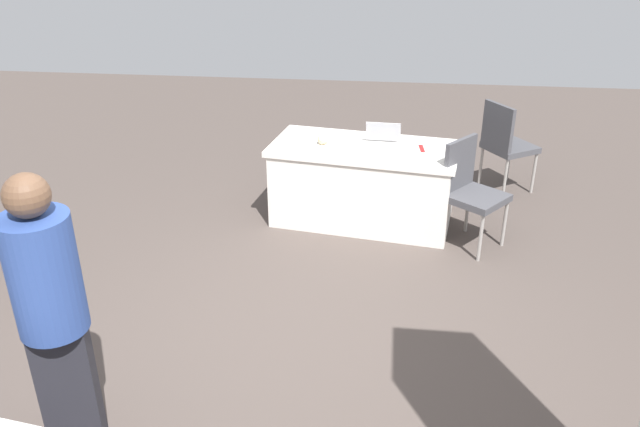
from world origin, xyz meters
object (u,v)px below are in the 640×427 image
Objects in this scene: person_attendee_browsing at (52,309)px; yarn_ball at (323,139)px; table_foreground at (363,183)px; laptop_silver at (382,143)px; scissors_red at (422,148)px; chair_aisle at (470,187)px; chair_by_pillar at (505,142)px.

yarn_ball is (-1.02, -3.00, -0.12)m from person_attendee_browsing.
table_foreground is 5.37× the size of laptop_silver.
scissors_red is (-0.51, 0.02, 0.37)m from table_foreground.
chair_by_pillar reaches higher than chair_aisle.
chair_aisle is 0.89m from laptop_silver.
yarn_ball is 0.53× the size of scissors_red.
chair_aisle is 2.83× the size of laptop_silver.
scissors_red is at bearing -142.88° from person_attendee_browsing.
person_attendee_browsing is 3.38m from laptop_silver.
chair_aisle is 1.38m from yarn_ball.
laptop_silver is 0.54m from yarn_ball.
yarn_ball is (1.78, 0.85, 0.25)m from chair_by_pillar.
laptop_silver reaches higher than chair_aisle.
person_attendee_browsing reaches higher than chair_aisle.
chair_aisle is 1.29m from chair_by_pillar.
person_attendee_browsing is 3.18m from yarn_ball.
person_attendee_browsing is (2.34, 2.65, 0.37)m from chair_aisle.
person_attendee_browsing reaches higher than laptop_silver.
scissors_red is (-0.36, 0.01, -0.04)m from laptop_silver.
chair_aisle is 0.99× the size of chair_by_pillar.
yarn_ball reaches higher than table_foreground.
yarn_ball is (0.54, -0.00, 0.01)m from laptop_silver.
person_attendee_browsing is 4.91× the size of laptop_silver.
laptop_silver is at bearing -137.65° from person_attendee_browsing.
laptop_silver is (0.77, -0.35, 0.25)m from chair_aisle.
chair_by_pillar is 4.78m from person_attendee_browsing.
laptop_silver is (-1.56, -3.00, -0.13)m from person_attendee_browsing.
yarn_ball is at bearing -66.59° from chair_aisle.
chair_by_pillar is 9.97× the size of yarn_ball.
scissors_red is at bearing -178.99° from laptop_silver.
laptop_silver is 1.85× the size of scissors_red.
laptop_silver is (1.24, 0.85, 0.24)m from chair_by_pillar.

